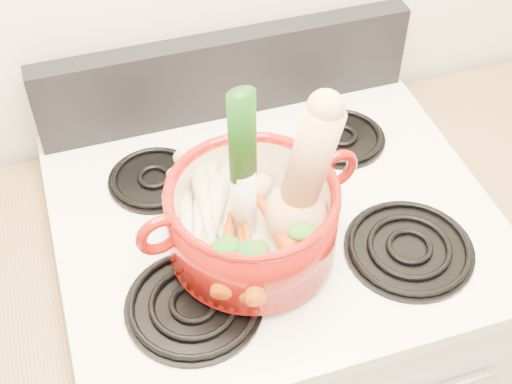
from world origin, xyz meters
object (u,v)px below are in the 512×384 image
object	(u,v)px
squash	(300,178)
leek	(243,165)
stove_body	(270,354)
dutch_oven	(252,220)

from	to	relation	value
squash	leek	bearing A→B (deg)	176.95
stove_body	squash	distance (m)	0.68
dutch_oven	squash	size ratio (longest dim) A/B	1.05
dutch_oven	squash	world-z (taller)	squash
squash	dutch_oven	bearing A→B (deg)	-172.18
stove_body	leek	world-z (taller)	leek
stove_body	leek	xyz separation A→B (m)	(-0.08, -0.06, 0.69)
dutch_oven	squash	bearing A→B (deg)	-22.78
stove_body	squash	bearing A→B (deg)	-87.14
stove_body	leek	distance (m)	0.69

